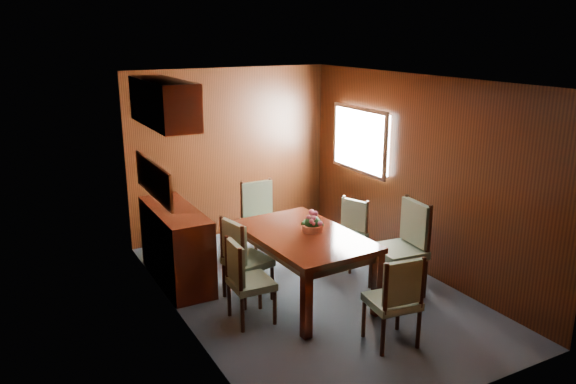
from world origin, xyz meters
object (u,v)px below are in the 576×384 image
dining_table (303,243)px  flower_centerpiece (313,221)px  chair_left_near (245,277)px  chair_right_near (405,242)px  sideboard (176,245)px  chair_head (396,296)px

dining_table → flower_centerpiece: bearing=7.3°
chair_left_near → chair_right_near: 1.89m
sideboard → chair_left_near: 1.33m
sideboard → flower_centerpiece: bearing=-41.2°
dining_table → flower_centerpiece: size_ratio=6.75×
chair_left_near → flower_centerpiece: (0.92, 0.22, 0.38)m
chair_left_near → chair_right_near: size_ratio=0.83×
dining_table → chair_right_near: chair_right_near is taller
dining_table → chair_head: size_ratio=1.80×
chair_right_near → sideboard: bearing=60.5°
dining_table → chair_right_near: bearing=-23.9°
sideboard → dining_table: 1.57m
chair_head → chair_left_near: bearing=141.2°
sideboard → dining_table: size_ratio=0.84×
sideboard → chair_head: size_ratio=1.51×
dining_table → chair_left_near: (-0.80, -0.20, -0.16)m
chair_head → flower_centerpiece: 1.37m
chair_left_near → sideboard: bearing=-164.6°
flower_centerpiece → sideboard: bearing=138.8°
dining_table → chair_head: bearing=-81.7°
chair_right_near → chair_head: chair_right_near is taller
dining_table → chair_right_near: 1.16m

